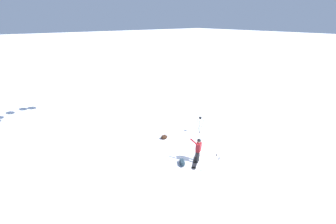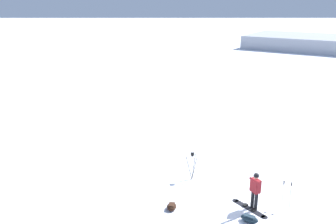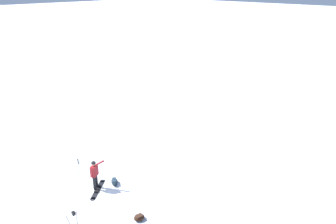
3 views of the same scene
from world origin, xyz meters
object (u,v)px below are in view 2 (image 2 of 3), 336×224
object	(u,v)px
gear_bag_small	(249,218)
ski_poles	(287,191)
snowboarder	(255,188)
gear_bag_large	(172,206)
camera_tripod	(192,161)
snowboard	(249,208)

from	to	relation	value
gear_bag_small	ski_poles	distance (m)	2.11
snowboarder	gear_bag_large	distance (m)	3.50
camera_tripod	snowboarder	bearing A→B (deg)	-136.98
gear_bag_small	snowboard	bearing A→B (deg)	-13.04
camera_tripod	ski_poles	xyz separation A→B (m)	(-2.42, -3.73, -0.21)
snowboarder	snowboard	distance (m)	0.98
gear_bag_large	gear_bag_small	xyz separation A→B (m)	(-0.89, -3.01, 0.02)
snowboarder	gear_bag_large	world-z (taller)	snowboarder
gear_bag_large	gear_bag_small	size ratio (longest dim) A/B	0.74
snowboarder	ski_poles	xyz separation A→B (m)	(0.13, -1.35, -0.21)
ski_poles	camera_tripod	bearing A→B (deg)	57.00
snowboarder	snowboard	xyz separation A→B (m)	(0.01, 0.17, -0.97)
gear_bag_large	gear_bag_small	world-z (taller)	gear_bag_small
snowboarder	ski_poles	world-z (taller)	snowboarder
snowboard	gear_bag_small	world-z (taller)	gear_bag_small
snowboard	gear_bag_large	bearing A→B (deg)	90.47
gear_bag_large	ski_poles	bearing A→B (deg)	-88.29
gear_bag_small	snowboarder	bearing A→B (deg)	-22.71
gear_bag_small	ski_poles	bearing A→B (deg)	-59.23
gear_bag_large	snowboard	bearing A→B (deg)	-89.53
snowboard	gear_bag_large	size ratio (longest dim) A/B	2.62
snowboarder	gear_bag_small	bearing A→B (deg)	157.29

